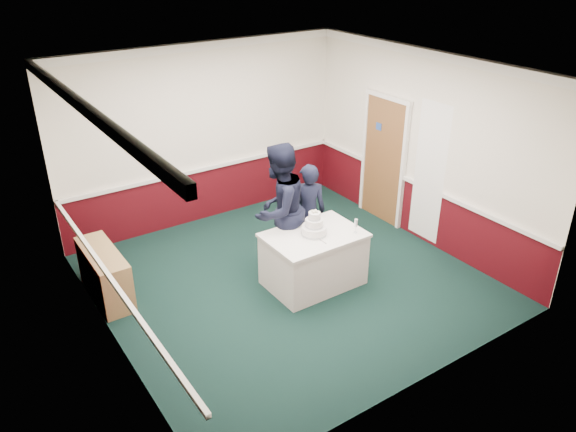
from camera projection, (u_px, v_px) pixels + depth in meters
ground at (289, 280)px, 8.07m from camera, size 5.00×5.00×0.00m
room_shell at (269, 137)px, 7.69m from camera, size 5.00×5.00×3.00m
sideboard at (105, 274)px, 7.57m from camera, size 0.41×1.20×0.70m
cake_table at (313, 259)px, 7.84m from camera, size 1.32×0.92×0.79m
wedding_cake at (314, 227)px, 7.61m from camera, size 0.35×0.35×0.36m
cake_knife at (321, 240)px, 7.50m from camera, size 0.02×0.22×0.00m
champagne_flute at (356, 224)px, 7.64m from camera, size 0.05×0.05×0.21m
person_man at (279, 210)px, 7.91m from camera, size 1.16×1.04×1.96m
person_woman at (308, 212)px, 8.36m from camera, size 0.66×0.57×1.51m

